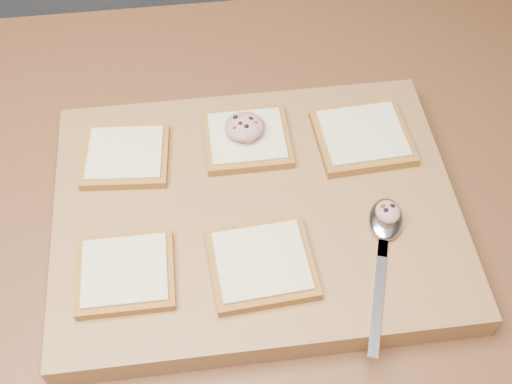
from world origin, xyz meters
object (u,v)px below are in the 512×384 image
cutting_board (256,212)px  tuna_salad_dollop (244,126)px  bread_far_center (247,139)px  spoon (385,230)px

cutting_board → tuna_salad_dollop: (-0.00, 0.10, 0.05)m
bread_far_center → spoon: size_ratio=0.55×
spoon → cutting_board: bearing=157.6°
tuna_salad_dollop → spoon: 0.22m
bread_far_center → spoon: (0.15, -0.16, -0.00)m
cutting_board → bread_far_center: bread_far_center is taller
tuna_salad_dollop → cutting_board: bearing=-88.6°
bread_far_center → tuna_salad_dollop: 0.02m
bread_far_center → tuna_salad_dollop: (-0.00, 0.00, 0.02)m
bread_far_center → tuna_salad_dollop: tuna_salad_dollop is taller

